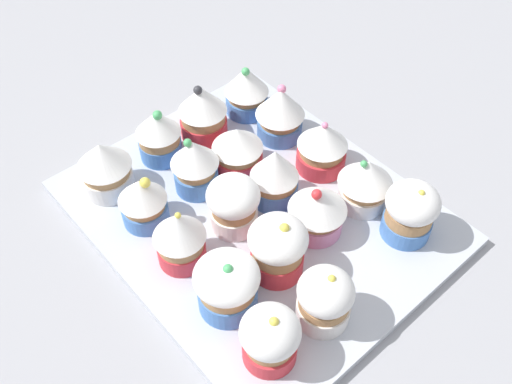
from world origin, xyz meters
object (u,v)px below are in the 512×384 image
(cupcake_3, at_px, (227,285))
(cupcake_18, at_px, (410,211))
(cupcake_12, at_px, (274,175))
(cupcake_13, at_px, (317,209))
(cupcake_10, at_px, (203,111))
(cupcake_1, at_px, (143,200))
(cupcake_4, at_px, (270,337))
(cupcake_16, at_px, (323,146))
(cupcake_14, at_px, (246,89))
(cupcake_9, at_px, (325,298))
(cupcake_5, at_px, (159,134))
(cupcake_0, at_px, (105,167))
(cupcake_6, at_px, (195,164))
(cupcake_17, at_px, (365,182))
(cupcake_2, at_px, (180,237))
(cupcake_11, at_px, (238,149))
(cupcake_8, at_px, (278,247))
(cupcake_7, at_px, (232,202))
(baking_tray, at_px, (256,212))
(cupcake_15, at_px, (280,112))

(cupcake_3, distance_m, cupcake_18, 0.22)
(cupcake_12, xyz_separation_m, cupcake_13, (0.07, 0.00, -0.00))
(cupcake_10, relative_size, cupcake_12, 1.05)
(cupcake_1, bearing_deg, cupcake_13, 44.79)
(cupcake_1, relative_size, cupcake_4, 0.99)
(cupcake_3, height_order, cupcake_18, cupcake_18)
(cupcake_4, distance_m, cupcake_10, 0.32)
(cupcake_12, height_order, cupcake_13, cupcake_12)
(cupcake_16, bearing_deg, cupcake_1, -108.95)
(cupcake_14, xyz_separation_m, cupcake_18, (0.28, -0.00, 0.00))
(cupcake_9, bearing_deg, cupcake_5, 177.76)
(cupcake_12, bearing_deg, cupcake_0, -135.31)
(cupcake_4, bearing_deg, cupcake_12, 136.64)
(cupcake_13, bearing_deg, cupcake_3, -85.52)
(cupcake_6, height_order, cupcake_17, cupcake_6)
(cupcake_3, bearing_deg, cupcake_12, 120.32)
(cupcake_2, height_order, cupcake_16, cupcake_2)
(cupcake_1, relative_size, cupcake_6, 0.89)
(cupcake_11, distance_m, cupcake_13, 0.13)
(cupcake_6, bearing_deg, cupcake_13, 24.08)
(cupcake_12, bearing_deg, cupcake_4, -43.36)
(cupcake_4, xyz_separation_m, cupcake_8, (-0.07, 0.07, 0.00))
(cupcake_13, bearing_deg, cupcake_2, -115.41)
(cupcake_6, bearing_deg, cupcake_14, 116.29)
(cupcake_4, distance_m, cupcake_14, 0.36)
(cupcake_3, height_order, cupcake_7, cupcake_3)
(cupcake_3, xyz_separation_m, cupcake_18, (0.06, 0.21, 0.00))
(cupcake_0, bearing_deg, baking_tray, 38.02)
(cupcake_12, bearing_deg, cupcake_7, -90.69)
(cupcake_0, bearing_deg, cupcake_5, 93.29)
(cupcake_4, bearing_deg, cupcake_18, 92.44)
(cupcake_17, bearing_deg, cupcake_16, 175.25)
(cupcake_10, relative_size, cupcake_16, 1.11)
(cupcake_6, height_order, cupcake_8, same)
(cupcake_12, bearing_deg, cupcake_15, 133.21)
(cupcake_2, height_order, cupcake_18, cupcake_2)
(cupcake_9, bearing_deg, cupcake_18, 95.28)
(cupcake_9, bearing_deg, cupcake_2, -157.14)
(cupcake_5, bearing_deg, cupcake_9, -2.24)
(cupcake_3, height_order, cupcake_5, cupcake_5)
(cupcake_12, relative_size, cupcake_13, 1.10)
(cupcake_7, bearing_deg, cupcake_0, -150.94)
(cupcake_9, relative_size, cupcake_14, 0.95)
(cupcake_12, xyz_separation_m, cupcake_14, (-0.14, 0.08, -0.00))
(cupcake_3, bearing_deg, cupcake_8, 89.29)
(cupcake_16, bearing_deg, cupcake_8, -62.17)
(cupcake_7, relative_size, cupcake_17, 0.98)
(cupcake_1, distance_m, cupcake_12, 0.15)
(cupcake_6, height_order, cupcake_15, same)
(cupcake_9, relative_size, cupcake_10, 0.89)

